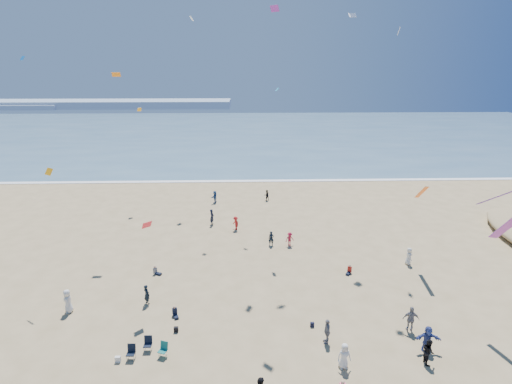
{
  "coord_description": "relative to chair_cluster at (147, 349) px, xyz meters",
  "views": [
    {
      "loc": [
        1.19,
        -18.28,
        18.14
      ],
      "look_at": [
        2.0,
        8.0,
        9.83
      ],
      "focal_mm": 28.0,
      "sensor_mm": 36.0,
      "label": 1
    }
  ],
  "objects": [
    {
      "name": "headland_far",
      "position": [
        -54.74,
        166.35,
        1.1
      ],
      "size": [
        110.0,
        20.0,
        3.2
      ],
      "primitive_type": "cube",
      "color": "#7A8EA8",
      "rests_on": "ground"
    },
    {
      "name": "standing_flyers",
      "position": [
        9.88,
        9.69,
        0.37
      ],
      "size": [
        29.97,
        36.53,
        1.94
      ],
      "color": "black",
      "rests_on": "ground"
    },
    {
      "name": "white_tote",
      "position": [
        -1.76,
        -0.53,
        -0.3
      ],
      "size": [
        0.35,
        0.2,
        0.4
      ],
      "primitive_type": "cube",
      "color": "silver",
      "rests_on": "ground"
    },
    {
      "name": "surf_line",
      "position": [
        5.26,
        41.35,
        -0.46
      ],
      "size": [
        220.0,
        1.2,
        0.08
      ],
      "primitive_type": "cube",
      "color": "white",
      "rests_on": "ground"
    },
    {
      "name": "ocean",
      "position": [
        5.26,
        91.35,
        -0.47
      ],
      "size": [
        220.0,
        100.0,
        0.06
      ],
      "primitive_type": "cube",
      "color": "#476B84",
      "rests_on": "ground"
    },
    {
      "name": "black_backpack",
      "position": [
        1.48,
        2.42,
        -0.31
      ],
      "size": [
        0.3,
        0.22,
        0.38
      ],
      "primitive_type": "cube",
      "color": "black",
      "rests_on": "ground"
    },
    {
      "name": "kites_aloft",
      "position": [
        14.35,
        9.73,
        15.16
      ],
      "size": [
        44.44,
        44.4,
        28.56
      ],
      "color": "orange",
      "rests_on": "ground"
    },
    {
      "name": "chair_cluster",
      "position": [
        0.0,
        0.0,
        0.0
      ],
      "size": [
        2.7,
        1.42,
        1.0
      ],
      "color": "black",
      "rests_on": "ground"
    },
    {
      "name": "seated_group",
      "position": [
        7.07,
        3.26,
        -0.08
      ],
      "size": [
        18.75,
        17.67,
        0.84
      ],
      "color": "silver",
      "rests_on": "ground"
    },
    {
      "name": "headland_near",
      "position": [
        -94.74,
        161.35,
        0.5
      ],
      "size": [
        40.0,
        14.0,
        2.0
      ],
      "primitive_type": "cube",
      "color": "#7A8EA8",
      "rests_on": "ground"
    },
    {
      "name": "navy_bag",
      "position": [
        11.31,
        2.71,
        -0.33
      ],
      "size": [
        0.28,
        0.18,
        0.34
      ],
      "primitive_type": "cube",
      "color": "black",
      "rests_on": "ground"
    }
  ]
}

